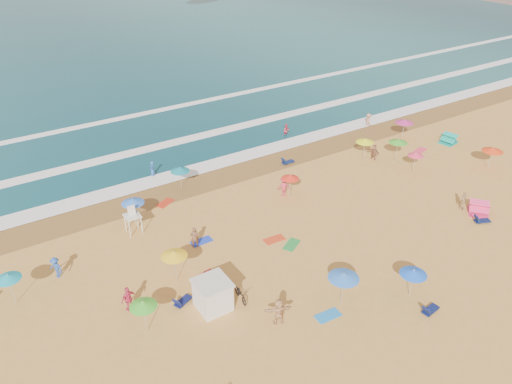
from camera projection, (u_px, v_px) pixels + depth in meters
ground at (272, 251)px, 37.96m from camera, size 220.00×220.00×0.00m
ocean at (35, 35)px, 99.09m from camera, size 220.00×140.00×0.18m
wet_sand at (198, 183)px, 47.05m from camera, size 220.00×220.00×0.00m
surf_foam at (160, 149)px, 53.42m from camera, size 200.00×18.70×0.05m
cabana at (213, 296)px, 32.19m from camera, size 2.00×2.00×2.00m
cabana_roof at (212, 283)px, 31.65m from camera, size 2.20×2.20×0.12m
bicycle at (241, 294)px, 33.12m from camera, size 0.85×1.87×0.95m
lifeguard_stand at (133, 221)px, 39.60m from camera, size 1.20×1.20×2.10m
beach_umbrellas at (294, 217)px, 38.00m from camera, size 47.22×27.05×0.76m
loungers at (356, 257)px, 37.04m from camera, size 61.19×22.86×0.34m
towels at (311, 258)px, 37.16m from camera, size 38.60×28.78×0.03m
popup_tents at (462, 168)px, 48.55m from camera, size 11.95×13.08×1.20m
beachgoers at (233, 220)px, 40.13m from camera, size 48.12×25.24×2.13m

